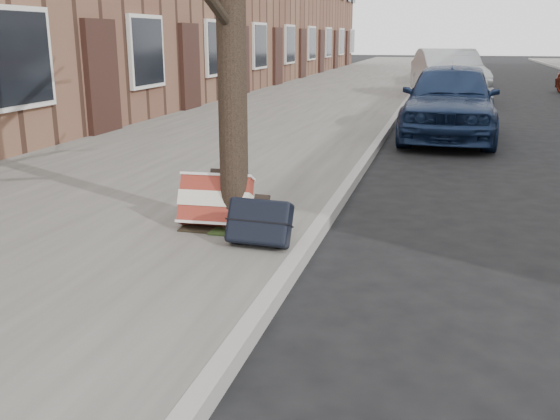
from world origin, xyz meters
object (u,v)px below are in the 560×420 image
(suitcase_navy, at_px, (259,222))
(car_near_front, at_px, (450,100))
(car_near_mid, at_px, (448,75))
(suitcase_red, at_px, (216,201))

(suitcase_navy, height_order, car_near_front, car_near_front)
(suitcase_navy, height_order, car_near_mid, car_near_mid)
(suitcase_red, height_order, car_near_mid, car_near_mid)
(suitcase_red, bearing_deg, car_near_front, 69.63)
(car_near_front, relative_size, car_near_mid, 0.92)
(suitcase_red, height_order, suitcase_navy, suitcase_red)
(car_near_mid, bearing_deg, suitcase_red, -109.19)
(car_near_front, distance_m, car_near_mid, 7.23)
(suitcase_navy, bearing_deg, car_near_front, 81.15)
(car_near_front, xyz_separation_m, car_near_mid, (-0.10, 7.23, 0.04))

